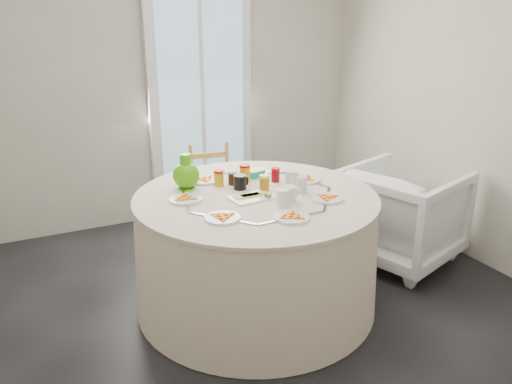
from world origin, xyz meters
name	(u,v)px	position (x,y,z in m)	size (l,w,h in m)	color
floor	(253,321)	(0.00, 0.00, 0.00)	(4.00, 4.00, 0.00)	black
wall_back	(156,82)	(0.00, 2.00, 1.30)	(4.00, 0.02, 2.60)	#BCB5A3
wall_right	(501,98)	(2.00, 0.00, 1.30)	(0.02, 4.00, 2.60)	#BCB5A3
glass_door	(201,107)	(0.40, 1.95, 1.05)	(1.00, 0.08, 2.10)	silver
table	(256,252)	(0.13, 0.21, 0.38)	(1.61, 1.61, 0.82)	beige
wooden_chair	(214,188)	(0.26, 1.31, 0.47)	(0.37, 0.35, 0.83)	gold
armchair	(401,213)	(1.44, 0.29, 0.39)	(0.82, 0.77, 0.84)	white
place_settings	(256,196)	(0.13, 0.21, 0.77)	(1.11, 1.11, 0.02)	silver
jar_cluster	(246,179)	(0.16, 0.44, 0.82)	(0.44, 0.22, 0.13)	#9F6526
butter_tub	(255,176)	(0.29, 0.56, 0.79)	(0.13, 0.09, 0.05)	#01A696
green_pitcher	(186,176)	(-0.23, 0.53, 0.87)	(0.18, 0.18, 0.23)	#44AA0B
cheese_platter	(252,200)	(0.07, 0.16, 0.77)	(0.28, 0.18, 0.04)	white
mugs_glasses	(273,186)	(0.26, 0.24, 0.81)	(0.63, 0.63, 0.12)	#A0A0A0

